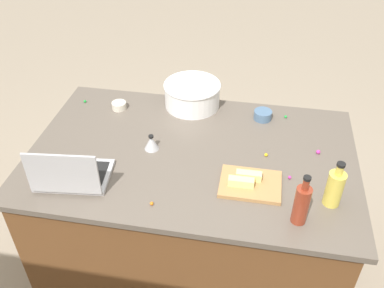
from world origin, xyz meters
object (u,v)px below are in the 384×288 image
bottle_soy (301,204)px  ramekin_small (263,115)px  mixing_bowl_large (192,94)px  cutting_board (250,184)px  bottle_oil (335,188)px  laptop (71,175)px  ramekin_medium (119,106)px  butter_stick_left (249,176)px  butter_stick_right (241,182)px  kitchen_timer (151,143)px

bottle_soy → ramekin_small: bottle_soy is taller
mixing_bowl_large → cutting_board: (-0.36, 0.59, -0.06)m
bottle_oil → bottle_soy: (0.13, 0.12, 0.01)m
mixing_bowl_large → laptop: bearing=60.4°
mixing_bowl_large → ramekin_medium: mixing_bowl_large is taller
bottle_oil → ramekin_small: size_ratio=2.26×
bottle_oil → cutting_board: size_ratio=0.81×
butter_stick_left → butter_stick_right: bearing=57.0°
bottle_oil → kitchen_timer: (0.82, -0.22, -0.05)m
laptop → mixing_bowl_large: bearing=-119.6°
bottle_oil → kitchen_timer: size_ratio=2.76×
cutting_board → butter_stick_right: size_ratio=2.39×
mixing_bowl_large → ramekin_medium: (0.38, 0.10, -0.05)m
butter_stick_left → bottle_soy: bearing=138.0°
mixing_bowl_large → bottle_soy: bottle_soy is taller
bottle_soy → mixing_bowl_large: bearing=-53.5°
laptop → kitchen_timer: (-0.28, -0.29, -0.01)m
mixing_bowl_large → bottle_oil: (-0.69, 0.63, 0.01)m
cutting_board → ramekin_small: size_ratio=2.80×
butter_stick_left → ramekin_medium: 0.87m
laptop → butter_stick_right: (-0.72, -0.10, -0.01)m
ramekin_small → kitchen_timer: 0.62m
laptop → mixing_bowl_large: size_ratio=1.07×
butter_stick_right → ramekin_small: (-0.07, -0.55, -0.01)m
bottle_oil → butter_stick_left: bottle_oil is taller
butter_stick_right → kitchen_timer: bearing=-24.1°
laptop → ramekin_small: bearing=-140.9°
butter_stick_right → ramekin_medium: (0.71, -0.51, -0.02)m
laptop → cutting_board: laptop is taller
laptop → ramekin_medium: 0.60m
butter_stick_right → butter_stick_left: bearing=-123.0°
ramekin_small → mixing_bowl_large: bearing=-9.5°
cutting_board → kitchen_timer: bearing=-20.0°
cutting_board → kitchen_timer: size_ratio=3.42×
bottle_oil → kitchen_timer: 0.85m
ramekin_small → ramekin_medium: (0.77, 0.04, -0.00)m
mixing_bowl_large → ramekin_medium: size_ratio=3.99×
cutting_board → butter_stick_right: 0.05m
mixing_bowl_large → butter_stick_left: (-0.35, 0.57, -0.03)m
cutting_board → butter_stick_left: bearing=-64.8°
bottle_oil → butter_stick_left: 0.35m
cutting_board → butter_stick_left: 0.04m
butter_stick_left → ramekin_medium: butter_stick_left is taller
bottle_oil → butter_stick_right: bearing=-3.2°
bottle_oil → butter_stick_left: size_ratio=1.93×
bottle_soy → kitchen_timer: bearing=-26.6°
mixing_bowl_large → cutting_board: size_ratio=1.18×
butter_stick_right → kitchen_timer: 0.49m
butter_stick_left → cutting_board: bearing=115.2°
bottle_soy → kitchen_timer: size_ratio=3.01×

